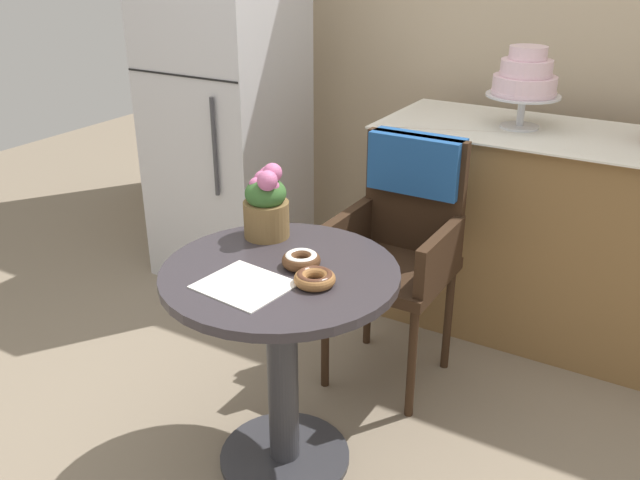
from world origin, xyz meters
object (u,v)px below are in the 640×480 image
Objects in this scene: tiered_cake_stand at (525,79)px; flower_vase at (266,202)px; donut_front at (315,278)px; donut_mid at (301,260)px; cafe_table at (282,330)px; refrigerator at (226,110)px; wicker_chair at (404,222)px.

flower_vase is at bearing -114.25° from tiered_cake_stand.
donut_mid reaches higher than donut_front.
tiered_cake_stand reaches higher than donut_front.
donut_mid is at bearing 46.67° from cafe_table.
refrigerator is (-1.38, -0.20, -0.25)m from tiered_cake_stand.
flower_vase reaches higher than donut_front.
donut_mid is at bearing -95.66° from wicker_chair.
donut_mid is 0.47× the size of flower_vase.
donut_front is at bearing -39.46° from donut_mid.
wicker_chair is at bearing -112.03° from tiered_cake_stand.
cafe_table is 1.56m from refrigerator.
flower_vase is at bearing -118.67° from wicker_chair.
donut_front is at bearing -98.09° from tiered_cake_stand.
flower_vase is (-0.17, 0.19, 0.33)m from cafe_table.
tiered_cake_stand is at bearing 65.99° from wicker_chair.
tiered_cake_stand reaches higher than cafe_table.
donut_mid is (-0.09, 0.08, 0.00)m from donut_front.
refrigerator is at bearing -171.74° from tiered_cake_stand.
refrigerator is (-1.19, 1.13, 0.11)m from donut_front.
cafe_table is 0.27m from donut_front.
wicker_chair is at bearing -19.08° from refrigerator.
refrigerator reaches higher than wicker_chair.
refrigerator is at bearing 133.67° from cafe_table.
wicker_chair is 8.14× the size of donut_mid.
flower_vase is 0.15× the size of refrigerator.
donut_front is 0.37× the size of tiered_cake_stand.
donut_mid reaches higher than cafe_table.
tiered_cake_stand is (0.19, 1.33, 0.36)m from donut_front.
donut_front is 0.39m from flower_vase.
wicker_chair is 0.67m from donut_mid.
wicker_chair is 3.84× the size of flower_vase.
cafe_table is at bearing -46.84° from flower_vase.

